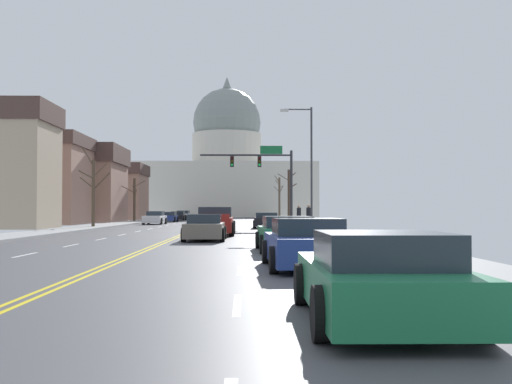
% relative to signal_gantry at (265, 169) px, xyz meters
% --- Properties ---
extents(ground, '(20.00, 180.00, 0.20)m').
position_rel_signal_gantry_xyz_m(ground, '(-5.39, -13.01, -4.92)').
color(ground, '#4A4A4F').
extents(signal_gantry, '(7.91, 0.41, 6.76)m').
position_rel_signal_gantry_xyz_m(signal_gantry, '(0.00, 0.00, 0.00)').
color(signal_gantry, '#28282D').
rests_on(signal_gantry, ground).
extents(street_lamp_right, '(2.21, 0.24, 8.36)m').
position_rel_signal_gantry_xyz_m(street_lamp_right, '(2.55, -10.24, 0.11)').
color(street_lamp_right, '#333338').
rests_on(street_lamp_right, ground).
extents(capitol_building, '(35.11, 19.26, 28.36)m').
position_rel_signal_gantry_xyz_m(capitol_building, '(-5.39, 71.01, 4.52)').
color(capitol_building, beige).
rests_on(capitol_building, ground).
extents(sedan_near_00, '(2.20, 4.62, 1.22)m').
position_rel_signal_gantry_xyz_m(sedan_near_00, '(-0.05, -3.99, -4.36)').
color(sedan_near_00, black).
rests_on(sedan_near_00, ground).
extents(sedan_near_01, '(2.03, 4.51, 1.20)m').
position_rel_signal_gantry_xyz_m(sedan_near_01, '(-3.81, -9.74, -4.39)').
color(sedan_near_01, black).
rests_on(sedan_near_01, ground).
extents(pickup_truck_near_02, '(2.31, 5.61, 1.61)m').
position_rel_signal_gantry_xyz_m(pickup_truck_near_02, '(-3.49, -16.86, -4.21)').
color(pickup_truck_near_02, maroon).
rests_on(pickup_truck_near_02, ground).
extents(sedan_near_03, '(1.98, 4.49, 1.25)m').
position_rel_signal_gantry_xyz_m(sedan_near_03, '(-3.66, -22.87, -4.36)').
color(sedan_near_03, '#6B6056').
rests_on(sedan_near_03, ground).
extents(sedan_near_04, '(2.14, 4.56, 1.24)m').
position_rel_signal_gantry_xyz_m(sedan_near_04, '(-0.29, -30.22, -4.35)').
color(sedan_near_04, '#1E7247').
rests_on(sedan_near_04, ground).
extents(sedan_near_05, '(2.16, 4.40, 1.26)m').
position_rel_signal_gantry_xyz_m(sedan_near_05, '(-0.22, -36.49, -4.35)').
color(sedan_near_05, navy).
rests_on(sedan_near_05, ground).
extents(sedan_near_06, '(2.04, 4.33, 1.19)m').
position_rel_signal_gantry_xyz_m(sedan_near_06, '(0.00, -43.73, -4.38)').
color(sedan_near_06, '#1E7247').
rests_on(sedan_near_06, ground).
extents(sedan_oncoming_00, '(2.03, 4.34, 1.28)m').
position_rel_signal_gantry_xyz_m(sedan_oncoming_00, '(-10.59, 8.10, -4.35)').
color(sedan_oncoming_00, silver).
rests_on(sedan_oncoming_00, ground).
extents(sedan_oncoming_01, '(2.11, 4.68, 1.17)m').
position_rel_signal_gantry_xyz_m(sedan_oncoming_01, '(-10.72, 19.36, -4.38)').
color(sedan_oncoming_01, navy).
rests_on(sedan_oncoming_01, ground).
extents(sedan_oncoming_02, '(2.10, 4.40, 1.19)m').
position_rel_signal_gantry_xyz_m(sedan_oncoming_02, '(-10.63, 28.65, -4.38)').
color(sedan_oncoming_02, black).
rests_on(sedan_oncoming_02, ground).
extents(sedan_oncoming_03, '(2.14, 4.63, 1.28)m').
position_rel_signal_gantry_xyz_m(sedan_oncoming_03, '(-10.77, 37.16, -4.33)').
color(sedan_oncoming_03, silver).
rests_on(sedan_oncoming_03, ground).
extents(flank_building_00, '(14.08, 9.82, 8.61)m').
position_rel_signal_gantry_xyz_m(flank_building_00, '(-22.72, 17.48, -0.57)').
color(flank_building_00, '#8C6656').
rests_on(flank_building_00, ground).
extents(flank_building_01, '(9.72, 8.77, 7.79)m').
position_rel_signal_gantry_xyz_m(flank_building_01, '(-20.66, 34.23, -1.00)').
color(flank_building_01, '#8C6656').
rests_on(flank_building_01, ground).
extents(flank_building_03, '(10.47, 9.11, 8.79)m').
position_rel_signal_gantry_xyz_m(flank_building_03, '(-22.69, 8.39, -0.50)').
color(flank_building_03, '#8C6656').
rests_on(flank_building_03, ground).
extents(bare_tree_00, '(1.58, 2.05, 6.50)m').
position_rel_signal_gantry_xyz_m(bare_tree_00, '(3.56, 41.60, -1.53)').
color(bare_tree_00, brown).
rests_on(bare_tree_00, ground).
extents(bare_tree_01, '(2.72, 1.58, 4.87)m').
position_rel_signal_gantry_xyz_m(bare_tree_01, '(-14.35, 17.71, -2.23)').
color(bare_tree_01, '#4C3D2D').
rests_on(bare_tree_01, ground).
extents(bare_tree_02, '(2.13, 1.40, 5.72)m').
position_rel_signal_gantry_xyz_m(bare_tree_02, '(3.15, 15.32, -1.87)').
color(bare_tree_02, '#423328').
rests_on(bare_tree_02, ground).
extents(bare_tree_03, '(2.46, 1.07, 6.17)m').
position_rel_signal_gantry_xyz_m(bare_tree_03, '(-13.65, -3.93, -1.95)').
color(bare_tree_03, '#4C3D2D').
rests_on(bare_tree_03, ground).
extents(pedestrian_00, '(0.35, 0.34, 1.68)m').
position_rel_signal_gantry_xyz_m(pedestrian_00, '(2.69, -9.46, -3.87)').
color(pedestrian_00, '#4C4238').
rests_on(pedestrian_00, ground).
extents(pedestrian_01, '(0.35, 0.34, 1.68)m').
position_rel_signal_gantry_xyz_m(pedestrian_01, '(2.46, -4.45, -3.87)').
color(pedestrian_01, '#33333D').
rests_on(pedestrian_01, ground).
extents(bicycle_parked, '(0.12, 1.77, 0.85)m').
position_rel_signal_gantry_xyz_m(bicycle_parked, '(2.69, -12.19, -4.45)').
color(bicycle_parked, black).
rests_on(bicycle_parked, ground).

